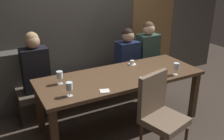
{
  "coord_description": "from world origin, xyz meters",
  "views": [
    {
      "loc": [
        -1.54,
        -2.64,
        2.03
      ],
      "look_at": [
        -0.13,
        0.0,
        0.84
      ],
      "focal_mm": 40.18,
      "sensor_mm": 36.0,
      "label": 1
    }
  ],
  "objects_px": {
    "diner_bearded": "(128,52)",
    "espresso_cup": "(132,63)",
    "dining_table": "(121,81)",
    "wine_glass_near_right": "(60,75)",
    "dessert_plate": "(150,78)",
    "wine_glass_center_back": "(69,86)",
    "banquette_bench": "(99,89)",
    "diner_far_end": "(148,46)",
    "chair_near_side": "(159,110)",
    "diner_redhead": "(35,64)",
    "wine_glass_far_right": "(176,67)"
  },
  "relations": [
    {
      "from": "diner_bearded",
      "to": "wine_glass_near_right",
      "type": "height_order",
      "value": "diner_bearded"
    },
    {
      "from": "chair_near_side",
      "to": "diner_bearded",
      "type": "distance_m",
      "value": 1.51
    },
    {
      "from": "wine_glass_center_back",
      "to": "dessert_plate",
      "type": "distance_m",
      "value": 1.06
    },
    {
      "from": "chair_near_side",
      "to": "wine_glass_center_back",
      "type": "distance_m",
      "value": 1.05
    },
    {
      "from": "chair_near_side",
      "to": "wine_glass_center_back",
      "type": "relative_size",
      "value": 5.98
    },
    {
      "from": "wine_glass_near_right",
      "to": "dessert_plate",
      "type": "distance_m",
      "value": 1.13
    },
    {
      "from": "dining_table",
      "to": "diner_far_end",
      "type": "relative_size",
      "value": 2.76
    },
    {
      "from": "banquette_bench",
      "to": "wine_glass_near_right",
      "type": "xyz_separation_m",
      "value": [
        -0.79,
        -0.58,
        0.62
      ]
    },
    {
      "from": "banquette_bench",
      "to": "diner_far_end",
      "type": "relative_size",
      "value": 3.14
    },
    {
      "from": "dining_table",
      "to": "diner_redhead",
      "type": "height_order",
      "value": "diner_redhead"
    },
    {
      "from": "wine_glass_center_back",
      "to": "diner_redhead",
      "type": "bearing_deg",
      "value": 100.55
    },
    {
      "from": "dining_table",
      "to": "wine_glass_near_right",
      "type": "distance_m",
      "value": 0.82
    },
    {
      "from": "diner_redhead",
      "to": "espresso_cup",
      "type": "xyz_separation_m",
      "value": [
        1.32,
        -0.41,
        -0.08
      ]
    },
    {
      "from": "dining_table",
      "to": "chair_near_side",
      "type": "xyz_separation_m",
      "value": [
        0.09,
        -0.72,
        -0.09
      ]
    },
    {
      "from": "chair_near_side",
      "to": "dessert_plate",
      "type": "bearing_deg",
      "value": 68.04
    },
    {
      "from": "wine_glass_near_right",
      "to": "wine_glass_far_right",
      "type": "distance_m",
      "value": 1.51
    },
    {
      "from": "dining_table",
      "to": "wine_glass_near_right",
      "type": "bearing_deg",
      "value": 171.52
    },
    {
      "from": "diner_far_end",
      "to": "chair_near_side",
      "type": "bearing_deg",
      "value": -120.89
    },
    {
      "from": "chair_near_side",
      "to": "wine_glass_near_right",
      "type": "bearing_deg",
      "value": 136.21
    },
    {
      "from": "banquette_bench",
      "to": "dessert_plate",
      "type": "relative_size",
      "value": 13.16
    },
    {
      "from": "diner_redhead",
      "to": "espresso_cup",
      "type": "height_order",
      "value": "diner_redhead"
    },
    {
      "from": "banquette_bench",
      "to": "wine_glass_near_right",
      "type": "relative_size",
      "value": 15.24
    },
    {
      "from": "wine_glass_near_right",
      "to": "dining_table",
      "type": "bearing_deg",
      "value": -8.48
    },
    {
      "from": "wine_glass_center_back",
      "to": "espresso_cup",
      "type": "xyz_separation_m",
      "value": [
        1.14,
        0.52,
        -0.09
      ]
    },
    {
      "from": "wine_glass_center_back",
      "to": "diner_bearded",
      "type": "bearing_deg",
      "value": 35.56
    },
    {
      "from": "wine_glass_near_right",
      "to": "wine_glass_center_back",
      "type": "xyz_separation_m",
      "value": [
        -0.0,
        -0.36,
        0.0
      ]
    },
    {
      "from": "chair_near_side",
      "to": "banquette_bench",
      "type": "bearing_deg",
      "value": 93.55
    },
    {
      "from": "wine_glass_center_back",
      "to": "dessert_plate",
      "type": "xyz_separation_m",
      "value": [
        1.06,
        -0.04,
        -0.1
      ]
    },
    {
      "from": "banquette_bench",
      "to": "dessert_plate",
      "type": "bearing_deg",
      "value": -74.75
    },
    {
      "from": "banquette_bench",
      "to": "diner_far_end",
      "type": "distance_m",
      "value": 1.13
    },
    {
      "from": "banquette_bench",
      "to": "chair_near_side",
      "type": "distance_m",
      "value": 1.46
    },
    {
      "from": "wine_glass_near_right",
      "to": "espresso_cup",
      "type": "height_order",
      "value": "wine_glass_near_right"
    },
    {
      "from": "chair_near_side",
      "to": "wine_glass_near_right",
      "type": "relative_size",
      "value": 5.98
    },
    {
      "from": "espresso_cup",
      "to": "dining_table",
      "type": "bearing_deg",
      "value": -141.86
    },
    {
      "from": "diner_bearded",
      "to": "espresso_cup",
      "type": "xyz_separation_m",
      "value": [
        -0.18,
        -0.43,
        -0.03
      ]
    },
    {
      "from": "diner_redhead",
      "to": "wine_glass_far_right",
      "type": "relative_size",
      "value": 5.11
    },
    {
      "from": "wine_glass_near_right",
      "to": "dessert_plate",
      "type": "relative_size",
      "value": 0.86
    },
    {
      "from": "chair_near_side",
      "to": "diner_bearded",
      "type": "bearing_deg",
      "value": 72.69
    },
    {
      "from": "diner_far_end",
      "to": "dessert_plate",
      "type": "distance_m",
      "value": 1.22
    },
    {
      "from": "espresso_cup",
      "to": "wine_glass_center_back",
      "type": "bearing_deg",
      "value": -155.55
    },
    {
      "from": "banquette_bench",
      "to": "wine_glass_near_right",
      "type": "bearing_deg",
      "value": -143.55
    },
    {
      "from": "wine_glass_far_right",
      "to": "dining_table",
      "type": "bearing_deg",
      "value": 153.61
    },
    {
      "from": "dessert_plate",
      "to": "wine_glass_center_back",
      "type": "bearing_deg",
      "value": 178.06
    },
    {
      "from": "diner_bearded",
      "to": "wine_glass_far_right",
      "type": "relative_size",
      "value": 4.45
    },
    {
      "from": "espresso_cup",
      "to": "dessert_plate",
      "type": "bearing_deg",
      "value": -98.6
    },
    {
      "from": "wine_glass_center_back",
      "to": "espresso_cup",
      "type": "relative_size",
      "value": 1.37
    },
    {
      "from": "wine_glass_far_right",
      "to": "wine_glass_center_back",
      "type": "xyz_separation_m",
      "value": [
        -1.45,
        0.08,
        0.0
      ]
    },
    {
      "from": "dessert_plate",
      "to": "wine_glass_far_right",
      "type": "bearing_deg",
      "value": -6.7
    },
    {
      "from": "diner_bearded",
      "to": "dessert_plate",
      "type": "relative_size",
      "value": 3.84
    },
    {
      "from": "diner_redhead",
      "to": "dining_table",
      "type": "bearing_deg",
      "value": -35.36
    }
  ]
}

